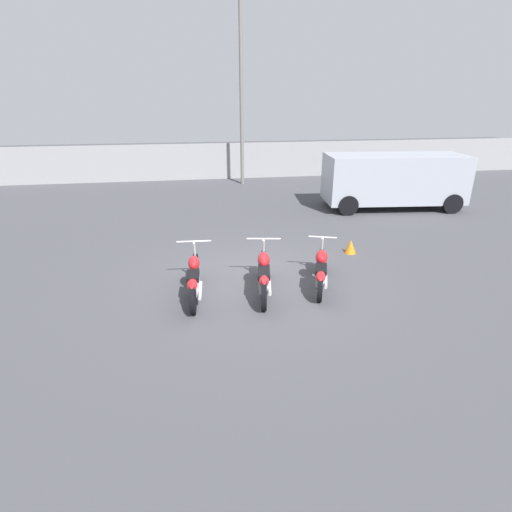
# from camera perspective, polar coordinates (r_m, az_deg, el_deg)

# --- Properties ---
(ground_plane) EXTENTS (60.00, 60.00, 0.00)m
(ground_plane) POSITION_cam_1_polar(r_m,az_deg,el_deg) (9.17, -0.20, -3.32)
(ground_plane) COLOR #424247
(fence_back) EXTENTS (40.00, 0.04, 1.75)m
(fence_back) POSITION_cam_1_polar(r_m,az_deg,el_deg) (20.60, -5.79, 13.30)
(fence_back) COLOR gray
(fence_back) RESTS_ON ground_plane
(light_pole_right) EXTENTS (0.70, 0.35, 8.95)m
(light_pole_right) POSITION_cam_1_polar(r_m,az_deg,el_deg) (19.13, -2.16, 25.66)
(light_pole_right) COLOR slate
(light_pole_right) RESTS_ON ground_plane
(motorcycle_slot_0) EXTENTS (0.74, 2.08, 1.01)m
(motorcycle_slot_0) POSITION_cam_1_polar(r_m,az_deg,el_deg) (8.31, -8.82, -3.21)
(motorcycle_slot_0) COLOR black
(motorcycle_slot_0) RESTS_ON ground_plane
(motorcycle_slot_1) EXTENTS (0.73, 2.05, 1.02)m
(motorcycle_slot_1) POSITION_cam_1_polar(r_m,az_deg,el_deg) (8.34, 1.12, -2.67)
(motorcycle_slot_1) COLOR black
(motorcycle_slot_1) RESTS_ON ground_plane
(motorcycle_slot_2) EXTENTS (0.88, 1.92, 0.94)m
(motorcycle_slot_2) POSITION_cam_1_polar(r_m,az_deg,el_deg) (8.78, 9.25, -1.98)
(motorcycle_slot_2) COLOR black
(motorcycle_slot_2) RESTS_ON ground_plane
(parked_van) EXTENTS (5.14, 2.41, 1.95)m
(parked_van) POSITION_cam_1_polar(r_m,az_deg,el_deg) (15.73, 19.09, 10.41)
(parked_van) COLOR #999EA8
(parked_van) RESTS_ON ground_plane
(traffic_cone_near) EXTENTS (0.30, 0.30, 0.36)m
(traffic_cone_near) POSITION_cam_1_polar(r_m,az_deg,el_deg) (10.92, 13.36, 1.32)
(traffic_cone_near) COLOR orange
(traffic_cone_near) RESTS_ON ground_plane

